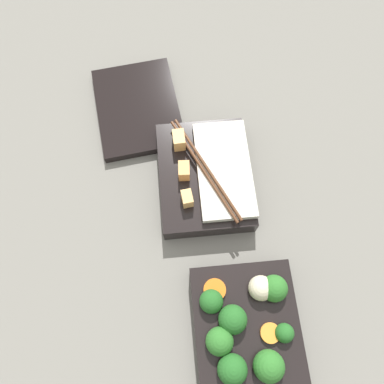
# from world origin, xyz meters

# --- Properties ---
(ground_plane) EXTENTS (3.00, 3.00, 0.00)m
(ground_plane) POSITION_xyz_m (0.00, 0.00, 0.00)
(ground_plane) COLOR slate
(bento_tray_vegetable) EXTENTS (0.19, 0.15, 0.07)m
(bento_tray_vegetable) POSITION_xyz_m (-0.13, -0.02, 0.03)
(bento_tray_vegetable) COLOR black
(bento_tray_vegetable) RESTS_ON ground_plane
(bento_tray_rice) EXTENTS (0.19, 0.15, 0.06)m
(bento_tray_rice) POSITION_xyz_m (0.12, 0.01, 0.02)
(bento_tray_rice) COLOR black
(bento_tray_rice) RESTS_ON ground_plane
(bento_lid) EXTENTS (0.21, 0.17, 0.02)m
(bento_lid) POSITION_xyz_m (0.27, 0.12, 0.01)
(bento_lid) COLOR black
(bento_lid) RESTS_ON ground_plane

